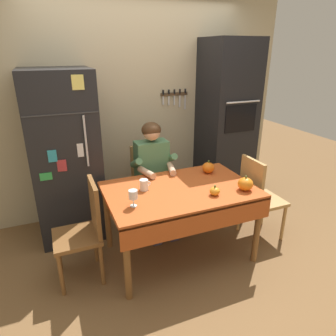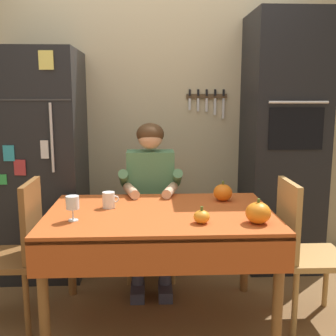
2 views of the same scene
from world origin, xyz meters
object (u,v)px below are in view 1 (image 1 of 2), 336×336
Objects in this scene: seated_person at (154,168)px; pumpkin_small at (208,168)px; refrigerator at (65,157)px; chair_right_side at (258,195)px; pumpkin_large at (245,184)px; pumpkin_medium at (215,191)px; chair_behind_person at (149,181)px; coffee_mug at (144,185)px; wall_oven at (226,125)px; chair_left_side at (85,227)px; wine_glass at (133,195)px; dining_table at (181,197)px.

pumpkin_small is (0.49, -0.34, 0.06)m from seated_person.
refrigerator is 1.94× the size of chair_right_side.
seated_person is at bearing 145.24° from pumpkin_small.
pumpkin_large is 1.47× the size of pumpkin_medium.
refrigerator is 2.09m from chair_right_side.
chair_behind_person is 0.78m from coffee_mug.
wall_oven is 1.09m from chair_right_side.
chair_left_side is 6.80× the size of pumpkin_small.
wine_glass is 1.07× the size of pumpkin_small.
coffee_mug reaches higher than dining_table.
refrigerator is at bearing 137.09° from dining_table.
wall_oven is 14.62× the size of pumpkin_large.
wall_oven is 15.36× the size of pumpkin_small.
chair_right_side is 8.68× the size of coffee_mug.
pumpkin_small is (0.49, -0.53, 0.29)m from chair_behind_person.
chair_left_side is 0.55m from wine_glass.
dining_table is 0.91m from chair_left_side.
chair_right_side reaches higher than wine_glass.
refrigerator is 12.53× the size of pumpkin_large.
seated_person is 1.04m from pumpkin_large.
wine_glass is at bearing -124.10° from coffee_mug.
dining_table is 1.12× the size of seated_person.
wine_glass is at bearing 174.86° from pumpkin_large.
chair_right_side is at bearing -40.06° from chair_behind_person.
pumpkin_small is (-0.11, 0.50, -0.00)m from pumpkin_large.
pumpkin_small reaches higher than pumpkin_medium.
pumpkin_medium is (1.13, -0.28, 0.27)m from chair_left_side.
pumpkin_small is at bearing 31.03° from dining_table.
wall_oven is 1.24m from chair_behind_person.
chair_left_side is at bearing -138.67° from chair_behind_person.
chair_behind_person is 1.00× the size of chair_right_side.
wall_oven is at bearing 16.08° from seated_person.
seated_person is 11.62× the size of coffee_mug.
coffee_mug is at bearing 55.90° from wine_glass.
refrigerator is at bearing 129.30° from coffee_mug.
wall_oven is 1.44m from pumpkin_medium.
dining_table is 9.54× the size of wine_glass.
wine_glass is (-0.45, -0.94, 0.33)m from chair_behind_person.
chair_behind_person and chair_left_side have the same top height.
coffee_mug is 1.10× the size of pumpkin_medium.
pumpkin_small is (0.44, 0.26, 0.14)m from dining_table.
wall_oven is at bearing 30.28° from coffee_mug.
pumpkin_medium is (1.18, -1.11, -0.12)m from refrigerator.
wall_oven is at bearing 1.14° from refrigerator.
pumpkin_large is (-0.50, -1.16, -0.25)m from wall_oven.
coffee_mug is (0.58, 0.07, 0.28)m from chair_left_side.
refrigerator is 1.52m from pumpkin_small.
seated_person reaches higher than chair_right_side.
pumpkin_small is (-0.61, -0.66, -0.25)m from wall_oven.
chair_behind_person is (-0.06, 0.79, -0.14)m from dining_table.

